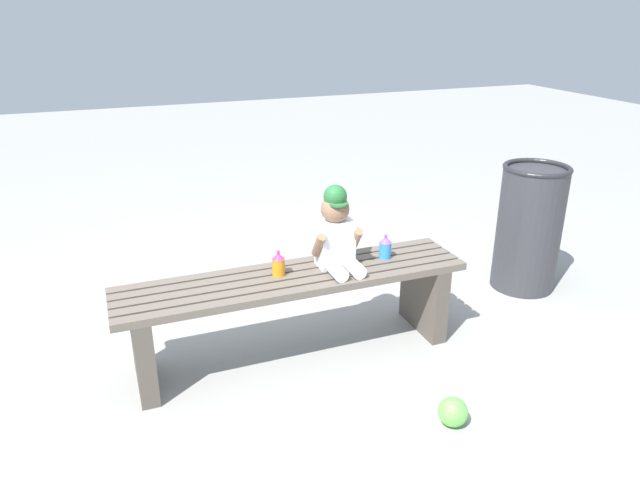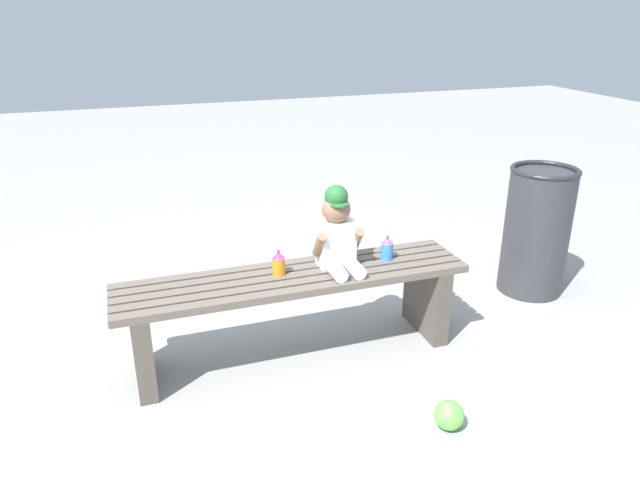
# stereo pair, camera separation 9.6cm
# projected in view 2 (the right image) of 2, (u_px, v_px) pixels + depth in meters

# --- Properties ---
(ground_plane) EXTENTS (16.00, 16.00, 0.00)m
(ground_plane) POSITION_uv_depth(u_px,v_px,m) (296.00, 353.00, 2.93)
(ground_plane) COLOR #999993
(park_bench) EXTENTS (1.67, 0.36, 0.44)m
(park_bench) POSITION_uv_depth(u_px,v_px,m) (295.00, 301.00, 2.82)
(park_bench) COLOR #60564C
(park_bench) RESTS_ON ground_plane
(child_figure) EXTENTS (0.23, 0.27, 0.40)m
(child_figure) POSITION_uv_depth(u_px,v_px,m) (337.00, 232.00, 2.79)
(child_figure) COLOR white
(child_figure) RESTS_ON park_bench
(sippy_cup_left) EXTENTS (0.06, 0.06, 0.12)m
(sippy_cup_left) POSITION_uv_depth(u_px,v_px,m) (279.00, 263.00, 2.75)
(sippy_cup_left) COLOR orange
(sippy_cup_left) RESTS_ON park_bench
(sippy_cup_right) EXTENTS (0.06, 0.06, 0.12)m
(sippy_cup_right) POSITION_uv_depth(u_px,v_px,m) (387.00, 248.00, 2.91)
(sippy_cup_right) COLOR #338CE5
(sippy_cup_right) RESTS_ON park_bench
(toy_ball) EXTENTS (0.12, 0.12, 0.12)m
(toy_ball) POSITION_uv_depth(u_px,v_px,m) (449.00, 415.00, 2.40)
(toy_ball) COLOR #66CC4C
(toy_ball) RESTS_ON ground_plane
(trash_bin) EXTENTS (0.39, 0.39, 0.76)m
(trash_bin) POSITION_uv_depth(u_px,v_px,m) (537.00, 230.00, 3.45)
(trash_bin) COLOR #333338
(trash_bin) RESTS_ON ground_plane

